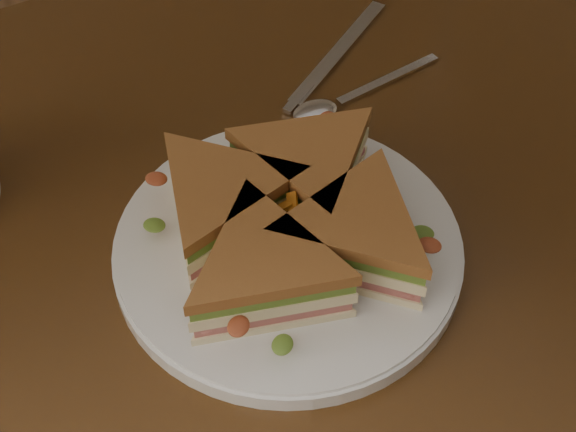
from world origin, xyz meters
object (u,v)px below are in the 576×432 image
Objects in this scene: plate at (288,248)px; spoon at (333,104)px; table at (296,241)px; sandwich_wedges at (288,220)px; knife at (333,59)px.

spoon is at bearing 46.76° from plate.
table is 0.15m from spoon.
sandwich_wedges reaches higher than knife.
spoon is 0.08m from knife.
table is 6.53× the size of spoon.
spoon is at bearing 38.55° from table.
table is 0.14m from plate.
sandwich_wedges reaches higher than spoon.
plate is 1.55× the size of knife.
knife is at bearing 47.02° from table.
table is at bearing -146.58° from spoon.
knife is (0.12, 0.13, 0.10)m from table.
plate reaches higher than table.
plate is (-0.05, -0.08, 0.11)m from table.
sandwich_wedges is at bearing 0.00° from plate.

